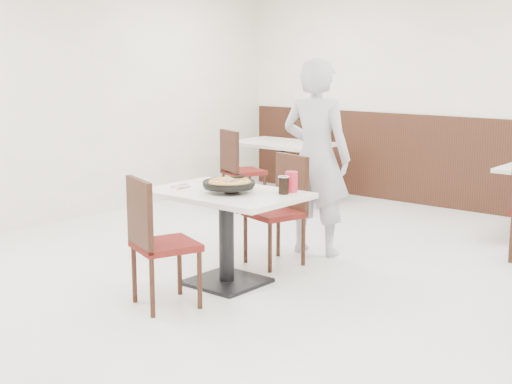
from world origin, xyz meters
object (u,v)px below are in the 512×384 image
Objects in this scene: pizza at (230,185)px; diner_person at (316,158)px; chair_near at (166,242)px; bg_chair_left_far at (309,158)px; main_table at (226,238)px; red_cup at (291,182)px; pizza_pan at (229,187)px; side_plate at (180,186)px; chair_far at (274,211)px; cola_glass at (284,186)px; bg_table_left at (281,172)px; bg_chair_left_near at (244,170)px.

diner_person reaches higher than pizza.
chair_near and bg_chair_left_far have the same top height.
main_table is 3.93m from bg_chair_left_far.
red_cup is 0.98m from diner_person.
side_plate is at bearing -170.96° from pizza_pan.
red_cup is at bearing 36.20° from main_table.
bg_chair_left_far is at bearing -44.82° from chair_far.
cola_glass reaches higher than pizza_pan.
bg_chair_left_near is (-0.06, -0.65, 0.10)m from bg_table_left.
bg_chair_left_near is (-2.17, 2.04, -0.34)m from cola_glass.
pizza is 0.18× the size of diner_person.
red_cup is 2.93m from bg_chair_left_near.
main_table is at bearing 108.88° from chair_far.
bg_table_left is at bearing 69.20° from bg_chair_left_far.
bg_chair_left_near is 1.29m from bg_chair_left_far.
red_cup is (0.46, -0.37, 0.35)m from chair_far.
side_plate is (-0.42, -0.10, 0.38)m from main_table.
pizza is 0.42m from cola_glass.
pizza_pan is 0.49m from red_cup.
chair_far is at bearing 134.37° from cola_glass.
red_cup is at bearing 41.50° from pizza_pan.
bg_chair_left_near is 1.00× the size of bg_chair_left_far.
pizza is at bearing 63.80° from pizza_pan.
red_cup reaches higher than cola_glass.
red_cup is at bearing 99.65° from bg_chair_left_far.
cola_glass is 3.98m from bg_chair_left_far.
chair_near is (0.01, -0.66, 0.10)m from main_table.
diner_person reaches higher than side_plate.
red_cup is 0.09× the size of diner_person.
pizza_pan is 3.98m from bg_chair_left_far.
bg_chair_left_near reaches higher than cola_glass.
main_table is at bearing -143.80° from red_cup.
bg_chair_left_far reaches higher than cola_glass.
diner_person is (-0.03, 1.21, 0.10)m from pizza_pan.
chair_far is 2.76m from bg_table_left.
cola_glass is (0.47, -0.48, 0.34)m from chair_far.
red_cup is at bearing 25.46° from side_plate.
bg_chair_left_near is at bearing -94.88° from bg_table_left.
chair_far reaches higher than side_plate.
red_cup reaches higher than main_table.
chair_far reaches higher than pizza_pan.
cola_glass is (0.37, 0.22, 0.02)m from pizza_pan.
side_plate is at bearing -160.90° from cola_glass.
main_table is at bearing -59.52° from bg_table_left.
pizza_pan is at bearing -23.63° from main_table.
main_table is at bearing 12.76° from side_plate.
red_cup is 0.17× the size of bg_chair_left_far.
pizza_pan is 0.43m from cola_glass.
bg_table_left is at bearing 113.19° from side_plate.
bg_chair_left_far reaches higher than side_plate.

